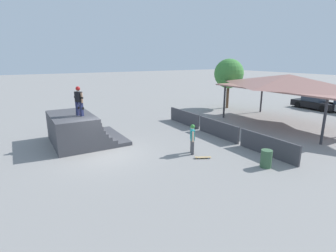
% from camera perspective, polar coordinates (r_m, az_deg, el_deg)
% --- Properties ---
extents(ground_plane, '(160.00, 160.00, 0.00)m').
position_cam_1_polar(ground_plane, '(14.51, -13.68, -6.05)').
color(ground_plane, gray).
extents(quarter_pipe_ramp, '(4.18, 4.08, 1.79)m').
position_cam_1_polar(quarter_pipe_ramp, '(16.65, -19.03, -0.86)').
color(quarter_pipe_ramp, '#424247').
rests_on(quarter_pipe_ramp, ground).
extents(skater_on_deck, '(0.71, 0.46, 1.69)m').
position_cam_1_polar(skater_on_deck, '(15.72, -18.86, 5.58)').
color(skater_on_deck, '#1E2347').
rests_on(skater_on_deck, quarter_pipe_ramp).
extents(skateboard_on_deck, '(0.88, 0.37, 0.09)m').
position_cam_1_polar(skateboard_on_deck, '(16.37, -18.80, 2.67)').
color(skateboard_on_deck, red).
rests_on(skateboard_on_deck, quarter_pipe_ramp).
extents(bystander_walking, '(0.60, 0.40, 1.62)m').
position_cam_1_polar(bystander_walking, '(14.03, 5.33, -2.30)').
color(bystander_walking, '#4C4C51').
rests_on(bystander_walking, ground).
extents(skateboard_on_ground, '(0.55, 0.83, 0.09)m').
position_cam_1_polar(skateboard_on_ground, '(13.68, 7.52, -6.77)').
color(skateboard_on_ground, blue).
rests_on(skateboard_on_ground, ground).
extents(barrier_fence, '(11.56, 0.12, 1.05)m').
position_cam_1_polar(barrier_fence, '(17.38, 10.79, -0.63)').
color(barrier_fence, '#3D3D42').
rests_on(barrier_fence, ground).
extents(pavilion_shelter, '(9.97, 5.47, 3.84)m').
position_cam_1_polar(pavilion_shelter, '(21.73, 24.73, 8.75)').
color(pavilion_shelter, '#2D2D33').
rests_on(pavilion_shelter, ground).
extents(tree_beside_pavilion, '(2.92, 2.92, 4.95)m').
position_cam_1_polar(tree_beside_pavilion, '(27.43, 13.10, 11.04)').
color(tree_beside_pavilion, brown).
rests_on(tree_beside_pavilion, ground).
extents(trash_bin, '(0.52, 0.52, 0.85)m').
position_cam_1_polar(trash_bin, '(13.24, 20.60, -6.67)').
color(trash_bin, '#385B3D').
rests_on(trash_bin, ground).
extents(parked_car_black, '(4.32, 1.88, 1.27)m').
position_cam_1_polar(parked_car_black, '(30.30, 29.29, 4.38)').
color(parked_car_black, black).
rests_on(parked_car_black, ground).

